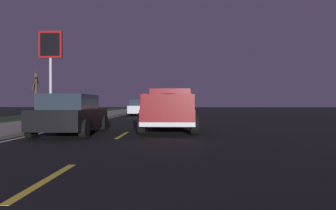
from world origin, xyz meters
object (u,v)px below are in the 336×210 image
at_px(pickup_truck, 170,108).
at_px(sedan_green, 171,107).
at_px(sedan_black, 72,114).
at_px(gas_price_sign, 50,53).
at_px(sedan_silver, 139,108).
at_px(bare_tree_far, 36,93).
at_px(sedan_red, 171,109).

distance_m(pickup_truck, sedan_green, 19.10).
xyz_separation_m(sedan_black, gas_price_sign, (13.15, 6.22, 4.56)).
relative_size(sedan_silver, gas_price_sign, 0.62).
relative_size(sedan_black, gas_price_sign, 0.62).
distance_m(sedan_green, bare_tree_far, 13.45).
bearing_deg(gas_price_sign, sedan_red, -97.48).
distance_m(sedan_black, bare_tree_far, 19.67).
bearing_deg(gas_price_sign, pickup_truck, -138.49).
bearing_deg(sedan_green, pickup_truck, -179.31).
bearing_deg(pickup_truck, sedan_black, 116.77).
height_order(sedan_silver, gas_price_sign, gas_price_sign).
height_order(sedan_black, sedan_silver, same).
xyz_separation_m(pickup_truck, gas_price_sign, (11.26, 9.97, 4.37)).
bearing_deg(bare_tree_far, pickup_truck, -139.61).
distance_m(sedan_red, sedan_green, 9.12).
relative_size(pickup_truck, sedan_black, 1.23).
xyz_separation_m(sedan_red, sedan_green, (9.12, 0.09, 0.00)).
bearing_deg(pickup_truck, sedan_silver, 11.43).
bearing_deg(sedan_red, bare_tree_far, 67.34).
relative_size(sedan_silver, bare_tree_far, 1.00).
bearing_deg(sedan_green, sedan_black, 170.49).
distance_m(gas_price_sign, bare_tree_far, 6.04).
xyz_separation_m(sedan_green, bare_tree_far, (-3.72, 12.85, 1.43)).
relative_size(sedan_black, sedan_green, 1.00).
relative_size(sedan_green, gas_price_sign, 0.63).
bearing_deg(sedan_red, sedan_silver, 26.86).
bearing_deg(bare_tree_far, sedan_red, -112.66).
distance_m(sedan_red, sedan_black, 12.40).
bearing_deg(sedan_green, sedan_silver, 134.32).
relative_size(sedan_black, bare_tree_far, 1.00).
relative_size(pickup_truck, bare_tree_far, 1.23).
xyz_separation_m(pickup_truck, sedan_black, (-1.89, 3.74, -0.20)).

